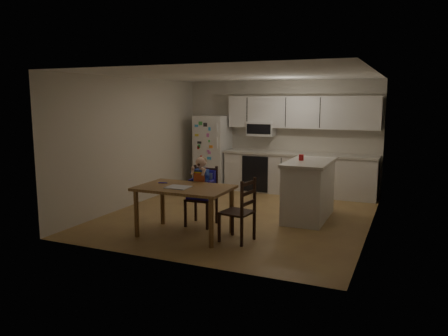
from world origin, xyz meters
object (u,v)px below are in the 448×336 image
object	(u,v)px
kitchen_island	(309,190)
red_cup	(301,157)
refrigerator	(213,152)
chair_booster	(202,184)
chair_side	(243,206)
dining_table	(184,193)

from	to	relation	value
kitchen_island	red_cup	xyz separation A→B (m)	(-0.15, 0.01, 0.56)
refrigerator	chair_booster	bearing A→B (deg)	-68.04
red_cup	chair_side	distance (m)	1.81
kitchen_island	chair_side	xyz separation A→B (m)	(-0.60, -1.67, 0.02)
refrigerator	chair_side	bearing A→B (deg)	-58.88
kitchen_island	red_cup	world-z (taller)	red_cup
refrigerator	dining_table	world-z (taller)	refrigerator
refrigerator	kitchen_island	bearing A→B (deg)	-34.47
refrigerator	red_cup	xyz separation A→B (m)	(2.59, -1.87, 0.23)
kitchen_island	chair_side	world-z (taller)	kitchen_island
dining_table	red_cup	bearing A→B (deg)	50.88
refrigerator	kitchen_island	xyz separation A→B (m)	(2.74, -1.88, -0.33)
kitchen_island	chair_booster	world-z (taller)	chair_booster
kitchen_island	red_cup	distance (m)	0.58
refrigerator	chair_booster	distance (m)	3.20
chair_side	chair_booster	bearing A→B (deg)	-113.21
refrigerator	kitchen_island	world-z (taller)	refrigerator
refrigerator	chair_side	xyz separation A→B (m)	(2.14, -3.55, -0.31)
refrigerator	chair_booster	size ratio (longest dim) A/B	1.47
dining_table	chair_side	xyz separation A→B (m)	(0.94, 0.04, -0.12)
refrigerator	red_cup	size ratio (longest dim) A/B	16.19
kitchen_island	chair_side	bearing A→B (deg)	-109.65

